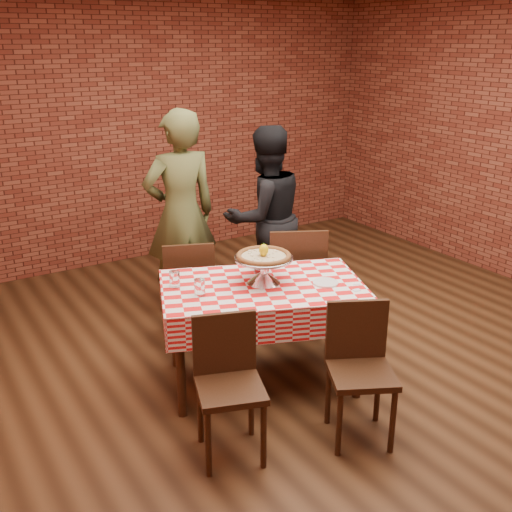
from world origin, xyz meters
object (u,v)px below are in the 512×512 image
at_px(chair_far_right, 294,277).
at_px(diner_olive, 181,214).
at_px(water_glass_right, 175,279).
at_px(chair_near_right, 361,377).
at_px(water_glass_left, 200,287).
at_px(chair_far_left, 188,288).
at_px(condiment_caddy, 260,261).
at_px(pizza, 264,257).
at_px(pizza_stand, 264,270).
at_px(chair_near_left, 230,392).
at_px(diner_black, 265,218).
at_px(table, 262,334).

bearing_deg(chair_far_right, diner_olive, -26.31).
bearing_deg(water_glass_right, diner_olive, 62.50).
distance_m(chair_near_right, chair_far_right, 1.55).
height_order(water_glass_left, diner_olive, diner_olive).
bearing_deg(diner_olive, chair_far_left, 72.94).
relative_size(chair_near_right, chair_far_left, 0.98).
bearing_deg(condiment_caddy, pizza, -98.43).
height_order(water_glass_right, diner_olive, diner_olive).
relative_size(pizza_stand, chair_near_left, 0.49).
height_order(condiment_caddy, chair_near_left, condiment_caddy).
distance_m(water_glass_right, chair_near_left, 0.97).
bearing_deg(condiment_caddy, chair_far_left, 129.72).
bearing_deg(pizza_stand, diner_olive, 88.76).
distance_m(pizza_stand, chair_near_right, 1.01).
bearing_deg(diner_olive, chair_near_left, 75.64).
relative_size(pizza_stand, diner_olive, 0.23).
bearing_deg(pizza, chair_near_right, -82.69).
distance_m(chair_far_right, diner_olive, 1.14).
relative_size(chair_far_right, diner_black, 0.57).
xyz_separation_m(table, pizza, (0.03, 0.03, 0.57)).
xyz_separation_m(water_glass_left, condiment_caddy, (0.58, 0.16, 0.02)).
relative_size(table, diner_olive, 0.75).
height_order(pizza_stand, chair_near_left, pizza_stand).
distance_m(table, water_glass_right, 0.75).
height_order(condiment_caddy, diner_black, diner_black).
bearing_deg(diner_olive, condiment_caddy, 97.26).
distance_m(pizza_stand, water_glass_left, 0.48).
bearing_deg(chair_near_right, pizza, 124.47).
height_order(water_glass_right, chair_far_right, chair_far_right).
height_order(pizza, chair_near_left, pizza).
xyz_separation_m(diner_olive, diner_black, (0.73, -0.24, -0.08)).
xyz_separation_m(condiment_caddy, chair_far_left, (-0.27, 0.67, -0.40)).
bearing_deg(diner_black, chair_far_left, 19.37).
xyz_separation_m(water_glass_right, diner_olive, (0.59, 1.13, 0.10)).
relative_size(water_glass_right, chair_far_right, 0.12).
height_order(table, water_glass_right, water_glass_right).
bearing_deg(pizza_stand, condiment_caddy, 63.65).
distance_m(chair_near_right, diner_black, 2.20).
xyz_separation_m(water_glass_right, chair_near_left, (-0.08, -0.89, -0.39)).
bearing_deg(table, water_glass_right, 151.76).
bearing_deg(chair_far_left, chair_near_right, 120.74).
relative_size(table, chair_far_left, 1.57).
height_order(condiment_caddy, chair_near_right, condiment_caddy).
distance_m(pizza, condiment_caddy, 0.25).
bearing_deg(diner_olive, table, 91.56).
bearing_deg(condiment_caddy, water_glass_left, -146.32).
bearing_deg(chair_far_right, condiment_caddy, 58.65).
xyz_separation_m(chair_far_left, chair_far_right, (0.82, -0.33, 0.03)).
distance_m(chair_far_left, chair_far_right, 0.89).
xyz_separation_m(pizza_stand, pizza, (0.00, 0.00, 0.10)).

